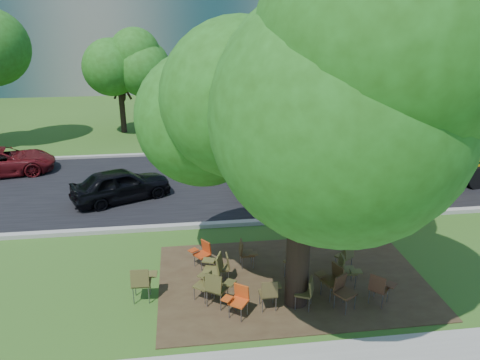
{
  "coord_description": "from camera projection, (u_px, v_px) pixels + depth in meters",
  "views": [
    {
      "loc": [
        -1.76,
        -10.95,
        6.86
      ],
      "look_at": [
        0.16,
        3.75,
        1.32
      ],
      "focal_mm": 35.0,
      "sensor_mm": 36.0,
      "label": 1
    }
  ],
  "objects": [
    {
      "name": "chair_11",
      "position": [
        298.0,
        259.0,
        12.31
      ],
      "size": [
        0.65,
        0.81,
        0.97
      ],
      "rotation": [
        0.0,
        0.0,
        0.56
      ],
      "color": "#493F1F",
      "rests_on": "ground"
    },
    {
      "name": "bg_car_red",
      "position": [
        2.0,
        161.0,
        20.04
      ],
      "size": [
        4.56,
        2.81,
        1.18
      ],
      "primitive_type": "imported",
      "rotation": [
        0.0,
        0.0,
        1.78
      ],
      "color": "#510E11",
      "rests_on": "ground"
    },
    {
      "name": "chair_4",
      "position": [
        269.0,
        291.0,
        11.05
      ],
      "size": [
        0.54,
        0.5,
        0.84
      ],
      "rotation": [
        0.0,
        0.0,
        0.02
      ],
      "color": "#483D1F",
      "rests_on": "ground"
    },
    {
      "name": "chair_3",
      "position": [
        238.0,
        298.0,
        10.84
      ],
      "size": [
        0.69,
        0.54,
        0.81
      ],
      "rotation": [
        0.0,
        0.0,
        2.52
      ],
      "color": "#B64113",
      "rests_on": "ground"
    },
    {
      "name": "chair_15",
      "position": [
        223.0,
        265.0,
        12.27
      ],
      "size": [
        0.47,
        0.51,
        0.78
      ],
      "rotation": [
        0.0,
        0.0,
        1.6
      ],
      "color": "#473F1E",
      "rests_on": "ground"
    },
    {
      "name": "chair_2",
      "position": [
        205.0,
        283.0,
        11.45
      ],
      "size": [
        0.54,
        0.68,
        0.8
      ],
      "rotation": [
        0.0,
        0.0,
        0.93
      ],
      "color": "#49441F",
      "rests_on": "ground"
    },
    {
      "name": "chair_13",
      "position": [
        346.0,
        254.0,
        12.76
      ],
      "size": [
        0.53,
        0.67,
        0.8
      ],
      "rotation": [
        0.0,
        0.0,
        0.58
      ],
      "color": "#4E4721",
      "rests_on": "ground"
    },
    {
      "name": "chair_14",
      "position": [
        306.0,
        289.0,
        11.13
      ],
      "size": [
        0.54,
        0.68,
        0.84
      ],
      "rotation": [
        0.0,
        0.0,
        1.15
      ],
      "color": "#48411F",
      "rests_on": "ground"
    },
    {
      "name": "ground",
      "position": [
        252.0,
        273.0,
        12.78
      ],
      "size": [
        160.0,
        160.0,
        0.0
      ],
      "primitive_type": "plane",
      "color": "#2E5219",
      "rests_on": "ground"
    },
    {
      "name": "chair_0",
      "position": [
        142.0,
        280.0,
        11.37
      ],
      "size": [
        0.63,
        0.56,
        0.95
      ],
      "rotation": [
        0.0,
        0.0,
        -0.04
      ],
      "color": "#4F4922",
      "rests_on": "ground"
    },
    {
      "name": "chair_9",
      "position": [
        203.0,
        251.0,
        12.93
      ],
      "size": [
        0.66,
        0.52,
        0.78
      ],
      "rotation": [
        0.0,
        0.0,
        2.22
      ],
      "color": "#A43511",
      "rests_on": "ground"
    },
    {
      "name": "school_bus",
      "position": [
        399.0,
        145.0,
        18.59
      ],
      "size": [
        11.91,
        3.5,
        2.87
      ],
      "rotation": [
        0.0,
        0.0,
        0.08
      ],
      "color": "#E8A207",
      "rests_on": "ground"
    },
    {
      "name": "chair_12",
      "position": [
        346.0,
        268.0,
        11.97
      ],
      "size": [
        0.52,
        0.61,
        0.89
      ],
      "rotation": [
        0.0,
        0.0,
        4.63
      ],
      "color": "#4C4920",
      "rests_on": "ground"
    },
    {
      "name": "dirt_patch",
      "position": [
        292.0,
        280.0,
        12.43
      ],
      "size": [
        7.0,
        4.5,
        0.03
      ],
      "primitive_type": "cube",
      "color": "#382819",
      "rests_on": "ground"
    },
    {
      "name": "chair_5",
      "position": [
        343.0,
        290.0,
        11.07
      ],
      "size": [
        0.58,
        0.73,
        0.88
      ],
      "rotation": [
        0.0,
        0.0,
        3.71
      ],
      "color": "#3E2716",
      "rests_on": "ground"
    },
    {
      "name": "chair_6",
      "position": [
        333.0,
        277.0,
        11.57
      ],
      "size": [
        0.7,
        0.61,
        0.9
      ],
      "rotation": [
        0.0,
        0.0,
        1.96
      ],
      "color": "#453118",
      "rests_on": "ground"
    },
    {
      "name": "chair_10",
      "position": [
        245.0,
        251.0,
        12.9
      ],
      "size": [
        0.47,
        0.52,
        0.81
      ],
      "rotation": [
        0.0,
        0.0,
        -1.57
      ],
      "color": "#483319",
      "rests_on": "ground"
    },
    {
      "name": "main_tree",
      "position": [
        306.0,
        95.0,
        9.7
      ],
      "size": [
        7.2,
        7.2,
        8.73
      ],
      "color": "black",
      "rests_on": "ground"
    },
    {
      "name": "chair_8",
      "position": [
        215.0,
        267.0,
        11.92
      ],
      "size": [
        0.6,
        0.76,
        0.97
      ],
      "rotation": [
        0.0,
        0.0,
        1.25
      ],
      "color": "brown",
      "rests_on": "ground"
    },
    {
      "name": "kerb_far",
      "position": [
        218.0,
        152.0,
        23.07
      ],
      "size": [
        80.0,
        0.25,
        0.14
      ],
      "primitive_type": "cube",
      "color": "gray",
      "rests_on": "ground"
    },
    {
      "name": "bg_tree_3",
      "position": [
        360.0,
        42.0,
        25.0
      ],
      "size": [
        5.6,
        5.6,
        7.84
      ],
      "color": "black",
      "rests_on": "ground"
    },
    {
      "name": "black_car",
      "position": [
        121.0,
        185.0,
        17.37
      ],
      "size": [
        3.91,
        2.83,
        1.24
      ],
      "primitive_type": "imported",
      "rotation": [
        0.0,
        0.0,
        2.0
      ],
      "color": "black",
      "rests_on": "ground"
    },
    {
      "name": "chair_7",
      "position": [
        380.0,
        286.0,
        11.23
      ],
      "size": [
        0.73,
        0.58,
        0.85
      ],
      "rotation": [
        0.0,
        0.0,
        -0.78
      ],
      "color": "#412517",
      "rests_on": "ground"
    },
    {
      "name": "chair_1",
      "position": [
        217.0,
        286.0,
        11.13
      ],
      "size": [
        0.81,
        0.63,
        0.95
      ],
      "rotation": [
        0.0,
        0.0,
        -0.56
      ],
      "color": "#443F1D",
      "rests_on": "ground"
    },
    {
      "name": "bg_tree_2",
      "position": [
        118.0,
        57.0,
        25.57
      ],
      "size": [
        4.8,
        4.8,
        6.62
      ],
      "color": "black",
      "rests_on": "ground"
    },
    {
      "name": "kerb_near",
      "position": [
        238.0,
        223.0,
        15.55
      ],
      "size": [
        80.0,
        0.25,
        0.14
      ],
      "primitive_type": "cube",
      "color": "gray",
      "rests_on": "ground"
    },
    {
      "name": "asphalt_road",
      "position": [
        226.0,
        182.0,
        19.28
      ],
      "size": [
        80.0,
        8.0,
        0.04
      ],
      "primitive_type": "cube",
      "color": "black",
      "rests_on": "ground"
    }
  ]
}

